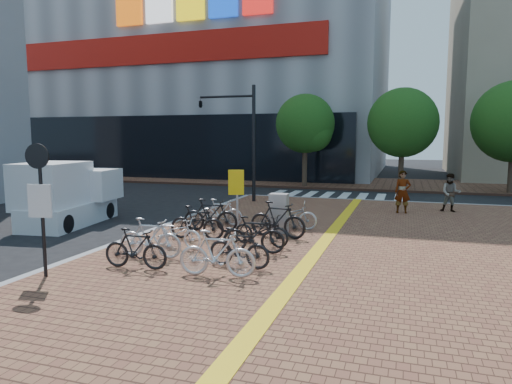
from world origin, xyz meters
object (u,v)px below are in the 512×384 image
(bike_7, at_px, (239,248))
(box_truck, at_px, (68,195))
(traffic_light_pole, at_px, (229,122))
(utility_box, at_px, (279,213))
(bike_2, at_px, (176,232))
(pedestrian_b, at_px, (451,193))
(bike_11, at_px, (290,215))
(yellow_sign, at_px, (237,188))
(bike_5, at_px, (220,212))
(bike_10, at_px, (278,220))
(bike_0, at_px, (135,249))
(notice_sign, at_px, (40,194))
(bike_4, at_px, (210,215))
(pedestrian_a, at_px, (403,192))
(bike_9, at_px, (261,230))
(bike_1, at_px, (150,238))
(bike_8, at_px, (254,235))
(bike_3, at_px, (197,223))

(bike_7, distance_m, box_truck, 9.21)
(traffic_light_pole, bearing_deg, utility_box, -56.81)
(bike_2, relative_size, pedestrian_b, 1.02)
(bike_11, distance_m, yellow_sign, 2.11)
(bike_5, distance_m, bike_10, 2.81)
(bike_0, relative_size, notice_sign, 0.54)
(bike_11, bearing_deg, bike_4, 106.33)
(bike_11, bearing_deg, pedestrian_b, -55.21)
(pedestrian_a, height_order, traffic_light_pole, traffic_light_pole)
(bike_9, bearing_deg, bike_11, 4.38)
(box_truck, bearing_deg, bike_5, 9.48)
(bike_1, relative_size, bike_10, 0.93)
(bike_10, height_order, yellow_sign, yellow_sign)
(bike_11, bearing_deg, bike_10, 166.15)
(bike_4, relative_size, bike_8, 1.09)
(bike_4, height_order, box_truck, box_truck)
(bike_4, height_order, bike_8, bike_4)
(bike_3, height_order, notice_sign, notice_sign)
(box_truck, bearing_deg, bike_1, -32.67)
(notice_sign, bearing_deg, bike_11, 60.12)
(bike_7, height_order, notice_sign, notice_sign)
(pedestrian_a, distance_m, utility_box, 6.70)
(bike_10, bearing_deg, bike_3, 123.15)
(pedestrian_b, height_order, notice_sign, notice_sign)
(pedestrian_b, distance_m, yellow_sign, 9.60)
(bike_11, bearing_deg, bike_7, 168.27)
(bike_2, bearing_deg, box_truck, 75.43)
(pedestrian_b, bearing_deg, bike_1, -121.06)
(pedestrian_a, xyz_separation_m, notice_sign, (-7.70, -11.87, 1.02))
(bike_1, bearing_deg, pedestrian_b, -42.05)
(bike_2, bearing_deg, bike_1, -177.37)
(bike_8, height_order, traffic_light_pole, traffic_light_pole)
(bike_0, height_order, bike_4, bike_4)
(bike_2, height_order, yellow_sign, yellow_sign)
(bike_5, xyz_separation_m, traffic_light_pole, (-2.19, 6.41, 3.46))
(yellow_sign, bearing_deg, bike_8, -62.31)
(box_truck, bearing_deg, bike_7, -24.60)
(bike_1, distance_m, pedestrian_a, 11.51)
(bike_5, distance_m, pedestrian_a, 7.96)
(utility_box, bearing_deg, bike_9, -89.97)
(pedestrian_b, bearing_deg, bike_10, -121.68)
(bike_2, relative_size, bike_9, 0.95)
(bike_3, height_order, yellow_sign, yellow_sign)
(bike_5, distance_m, traffic_light_pole, 7.61)
(bike_8, bearing_deg, bike_10, -12.10)
(bike_0, height_order, notice_sign, notice_sign)
(bike_4, xyz_separation_m, bike_9, (2.21, -1.29, -0.10))
(bike_3, relative_size, bike_8, 1.02)
(pedestrian_b, height_order, utility_box, pedestrian_b)
(bike_8, xyz_separation_m, bike_10, (0.08, 2.15, 0.06))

